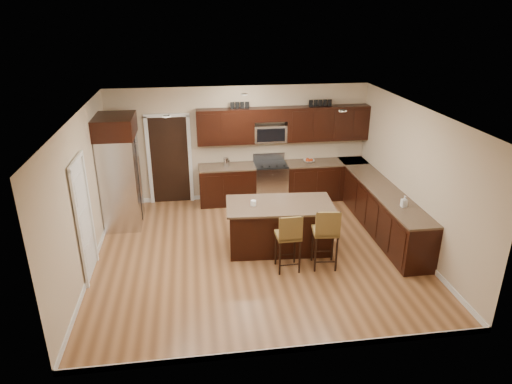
{
  "coord_description": "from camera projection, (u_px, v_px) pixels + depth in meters",
  "views": [
    {
      "loc": [
        -1.08,
        -7.52,
        4.37
      ],
      "look_at": [
        0.04,
        0.4,
        1.08
      ],
      "focal_mm": 32.0,
      "sensor_mm": 36.0,
      "label": 1
    }
  ],
  "objects": [
    {
      "name": "wall_left",
      "position": [
        83.0,
        196.0,
        7.78
      ],
      "size": [
        0.0,
        5.5,
        5.5
      ],
      "primitive_type": "plane",
      "rotation": [
        1.57,
        0.0,
        1.57
      ],
      "color": "#C9B291",
      "rests_on": "floor"
    },
    {
      "name": "microwave",
      "position": [
        270.0,
        133.0,
        10.54
      ],
      "size": [
        0.76,
        0.31,
        0.4
      ],
      "primitive_type": "cube",
      "color": "silver",
      "rests_on": "upper_cabinets"
    },
    {
      "name": "canister_short",
      "position": [
        227.0,
        163.0,
        10.51
      ],
      "size": [
        0.11,
        0.11,
        0.15
      ],
      "primitive_type": "cylinder",
      "color": "silver",
      "rests_on": "base_cabinets"
    },
    {
      "name": "soap_bottle",
      "position": [
        404.0,
        201.0,
        8.38
      ],
      "size": [
        0.1,
        0.1,
        0.22
      ],
      "primitive_type": "imported",
      "rotation": [
        0.0,
        0.0,
        0.04
      ],
      "color": "#B2B2B2",
      "rests_on": "base_cabinets"
    },
    {
      "name": "base_cabinets",
      "position": [
        332.0,
        196.0,
        10.08
      ],
      "size": [
        4.02,
        3.96,
        0.92
      ],
      "color": "black",
      "rests_on": "floor"
    },
    {
      "name": "ceiling",
      "position": [
        257.0,
        112.0,
        7.66
      ],
      "size": [
        6.0,
        6.0,
        0.0
      ],
      "primitive_type": "plane",
      "rotation": [
        3.14,
        0.0,
        0.0
      ],
      "color": "silver",
      "rests_on": "wall_back"
    },
    {
      "name": "upper_cabinets",
      "position": [
        286.0,
        124.0,
        10.49
      ],
      "size": [
        4.0,
        0.33,
        0.8
      ],
      "color": "black",
      "rests_on": "wall_back"
    },
    {
      "name": "doorway",
      "position": [
        170.0,
        160.0,
        10.59
      ],
      "size": [
        0.85,
        0.03,
        2.06
      ],
      "primitive_type": "cube",
      "color": "black",
      "rests_on": "floor"
    },
    {
      "name": "stool_mid",
      "position": [
        289.0,
        236.0,
        7.85
      ],
      "size": [
        0.42,
        0.42,
        1.1
      ],
      "rotation": [
        0.0,
        0.0,
        0.03
      ],
      "color": "olive",
      "rests_on": "floor"
    },
    {
      "name": "stool_right",
      "position": [
        326.0,
        232.0,
        7.92
      ],
      "size": [
        0.48,
        0.48,
        1.15
      ],
      "rotation": [
        0.0,
        0.0,
        -0.11
      ],
      "color": "olive",
      "rests_on": "floor"
    },
    {
      "name": "island_jar",
      "position": [
        253.0,
        203.0,
        8.45
      ],
      "size": [
        0.1,
        0.1,
        0.1
      ],
      "primitive_type": "cylinder",
      "color": "white",
      "rests_on": "island"
    },
    {
      "name": "floor",
      "position": [
        257.0,
        253.0,
        8.69
      ],
      "size": [
        6.0,
        6.0,
        0.0
      ],
      "primitive_type": "plane",
      "color": "#97633C",
      "rests_on": "ground"
    },
    {
      "name": "letter_decor",
      "position": [
        280.0,
        104.0,
        10.3
      ],
      "size": [
        2.2,
        0.03,
        0.15
      ],
      "primitive_type": null,
      "color": "black",
      "rests_on": "upper_cabinets"
    },
    {
      "name": "floor_mat",
      "position": [
        251.0,
        209.0,
        10.51
      ],
      "size": [
        1.17,
        0.98,
        0.01
      ],
      "primitive_type": "cube",
      "rotation": [
        0.0,
        0.0,
        -0.38
      ],
      "color": "brown",
      "rests_on": "floor"
    },
    {
      "name": "wall_back",
      "position": [
        240.0,
        144.0,
        10.69
      ],
      "size": [
        6.0,
        0.0,
        6.0
      ],
      "primitive_type": "plane",
      "rotation": [
        1.57,
        0.0,
        0.0
      ],
      "color": "#C9B291",
      "rests_on": "floor"
    },
    {
      "name": "pantry_door",
      "position": [
        83.0,
        221.0,
        7.64
      ],
      "size": [
        0.03,
        0.8,
        2.04
      ],
      "primitive_type": "cube",
      "color": "white",
      "rests_on": "floor"
    },
    {
      "name": "refrigerator",
      "position": [
        120.0,
        171.0,
        9.4
      ],
      "size": [
        0.79,
        1.03,
        2.35
      ],
      "color": "silver",
      "rests_on": "floor"
    },
    {
      "name": "wall_right",
      "position": [
        415.0,
        179.0,
        8.56
      ],
      "size": [
        0.0,
        5.5,
        5.5
      ],
      "primitive_type": "plane",
      "rotation": [
        1.57,
        0.0,
        -1.57
      ],
      "color": "#C9B291",
      "rests_on": "floor"
    },
    {
      "name": "range",
      "position": [
        270.0,
        182.0,
        10.84
      ],
      "size": [
        0.76,
        0.64,
        1.11
      ],
      "color": "silver",
      "rests_on": "floor"
    },
    {
      "name": "fruit_bowl",
      "position": [
        309.0,
        161.0,
        10.78
      ],
      "size": [
        0.28,
        0.28,
        0.06
      ],
      "primitive_type": "imported",
      "rotation": [
        0.0,
        0.0,
        -0.07
      ],
      "color": "silver",
      "rests_on": "base_cabinets"
    },
    {
      "name": "island",
      "position": [
        279.0,
        227.0,
        8.72
      ],
      "size": [
        2.06,
        1.18,
        0.92
      ],
      "rotation": [
        0.0,
        0.0,
        -0.07
      ],
      "color": "black",
      "rests_on": "floor"
    },
    {
      "name": "canister_tall",
      "position": [
        226.0,
        162.0,
        10.5
      ],
      "size": [
        0.12,
        0.12,
        0.2
      ],
      "primitive_type": "cylinder",
      "color": "silver",
      "rests_on": "base_cabinets"
    }
  ]
}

